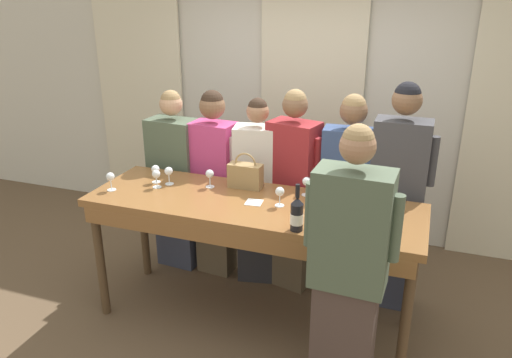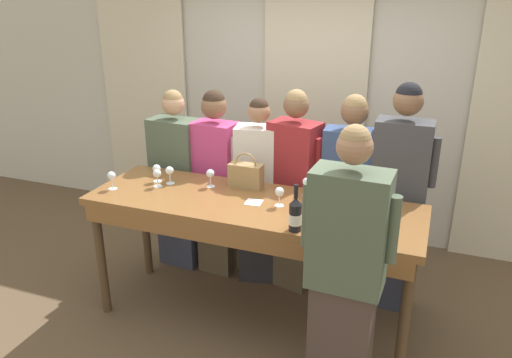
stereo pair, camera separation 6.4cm
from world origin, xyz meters
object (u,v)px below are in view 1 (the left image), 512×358
Objects in this scene: wine_glass_center_mid at (156,175)px; guest_olive_jacket at (176,181)px; wine_glass_center_left at (110,178)px; host_pouring at (348,277)px; wine_bottle at (297,214)px; wine_glass_center_right at (374,213)px; wine_glass_front_mid at (390,206)px; wine_glass_back_left at (351,187)px; wine_glass_near_host at (156,170)px; guest_striped_shirt at (293,191)px; tasting_bar at (251,216)px; handbag at (245,175)px; wine_glass_front_right at (210,175)px; guest_beige_cap at (396,197)px; guest_navy_coat at (347,197)px; wine_glass_back_mid at (307,182)px; guest_cream_sweater at (258,192)px; guest_pink_top at (215,182)px; wine_glass_back_right at (280,192)px; wine_glass_front_left at (169,172)px.

guest_olive_jacket is at bearing 105.36° from wine_glass_center_mid.
wine_glass_center_left is 1.98m from host_pouring.
wine_bottle is 2.21× the size of wine_glass_center_right.
wine_glass_center_mid is (-1.77, -0.01, 0.00)m from wine_glass_front_mid.
wine_glass_back_left is (1.47, 0.26, -0.00)m from wine_glass_center_mid.
guest_striped_shirt reaches higher than wine_glass_near_host.
tasting_bar is at bearing -176.89° from wine_glass_front_mid.
handbag reaches higher than wine_glass_near_host.
guest_beige_cap is (1.39, 0.44, -0.16)m from wine_glass_front_right.
wine_glass_back_mid is at bearing -127.08° from guest_navy_coat.
wine_glass_back_left is 0.94m from guest_cream_sweater.
wine_glass_center_mid is at bearing -159.57° from wine_glass_front_right.
guest_olive_jacket is at bearing 180.00° from guest_pink_top.
tasting_bar is at bearing -173.19° from wine_glass_back_right.
guest_striped_shirt is at bearing 31.76° from wine_glass_center_mid.
handbag is 0.15× the size of guest_beige_cap.
handbag is 0.49m from wine_glass_back_mid.
guest_pink_top is (-0.42, 0.35, -0.24)m from handbag.
guest_striped_shirt is at bearing 145.37° from wine_glass_front_mid.
guest_cream_sweater reaches higher than wine_glass_center_left.
guest_olive_jacket is 1.56m from guest_navy_coat.
guest_beige_cap reaches higher than handbag.
wine_glass_front_right is at bearing -118.83° from guest_cream_sweater.
handbag is 0.43m from wine_glass_back_right.
tasting_bar is 7.78× the size of wine_bottle.
tasting_bar is at bearing -10.02° from wine_glass_front_left.
handbag is 1.32m from host_pouring.
handbag is 1.97× the size of wine_glass_center_mid.
tasting_bar is 1.15m from guest_olive_jacket.
tasting_bar is at bearing -32.94° from guest_olive_jacket.
wine_glass_front_left is 1.09m from wine_glass_back_mid.
guest_cream_sweater is (-0.17, 0.62, -0.08)m from tasting_bar.
wine_glass_front_right is 0.58m from guest_cream_sweater.
wine_glass_front_mid is (0.97, 0.05, 0.21)m from tasting_bar.
wine_bottle is 2.21× the size of wine_glass_center_mid.
guest_striped_shirt is at bearing 96.37° from wine_glass_back_right.
wine_glass_near_host is 0.08× the size of guest_navy_coat.
wine_glass_back_mid is 0.49m from guest_navy_coat.
wine_glass_back_left reaches higher than tasting_bar.
guest_beige_cap is 1.01× the size of host_pouring.
guest_olive_jacket is (-1.30, 0.34, -0.29)m from wine_glass_back_mid.
wine_glass_center_right is (1.03, -0.37, 0.00)m from handbag.
wine_glass_front_left is at bearing -65.99° from guest_olive_jacket.
wine_glass_front_left is at bearing 172.10° from wine_glass_center_right.
guest_pink_top is (0.39, -0.00, 0.04)m from guest_olive_jacket.
guest_cream_sweater is (0.24, 0.44, -0.28)m from wine_glass_front_right.
wine_glass_front_right is 1.00× the size of wine_glass_back_right.
wine_glass_back_left is at bearing 5.86° from wine_glass_front_right.
host_pouring reaches higher than guest_cream_sweater.
guest_olive_jacket is at bearing 79.36° from wine_glass_center_left.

